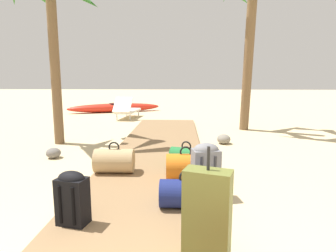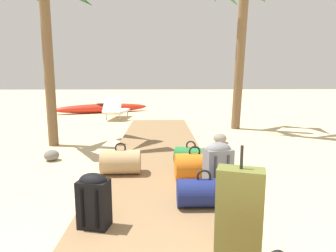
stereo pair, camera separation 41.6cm
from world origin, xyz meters
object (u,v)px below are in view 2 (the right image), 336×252
duffel_bag_tan (121,162)px  backpack_black (94,199)px  lounge_chair (116,110)px  backpack_grey (218,166)px  suitcase_olive (239,212)px  kayak (102,108)px  duffel_bag_orange (194,166)px  duffel_bag_navy (204,193)px  duffel_bag_green (191,156)px

duffel_bag_tan → backpack_black: backpack_black is taller
lounge_chair → backpack_grey: bearing=-71.6°
suitcase_olive → kayak: (-3.05, 10.03, -0.25)m
duffel_bag_tan → backpack_grey: backpack_grey is taller
duffel_bag_orange → backpack_black: (-1.10, -1.29, 0.10)m
duffel_bag_tan → suitcase_olive: size_ratio=0.64×
duffel_bag_navy → lounge_chair: lounge_chair is taller
duffel_bag_tan → kayak: (-1.85, 8.03, -0.07)m
suitcase_olive → backpack_grey: suitcase_olive is taller
backpack_grey → duffel_bag_tan: bearing=152.2°
backpack_black → duffel_bag_orange: bearing=49.5°
duffel_bag_navy → kayak: size_ratio=0.15×
kayak → backpack_grey: bearing=-70.1°
duffel_bag_green → backpack_black: (-1.12, -1.93, 0.13)m
suitcase_olive → backpack_grey: 1.32m
backpack_grey → backpack_black: bearing=-147.6°
duffel_bag_tan → backpack_grey: 1.47m
suitcase_olive → duffel_bag_orange: size_ratio=1.64×
duffel_bag_tan → duffel_bag_green: size_ratio=1.02×
duffel_bag_tan → lounge_chair: size_ratio=0.36×
duffel_bag_navy → duffel_bag_orange: duffel_bag_orange is taller
duffel_bag_green → duffel_bag_tan: bearing=-159.7°
duffel_bag_orange → duffel_bag_tan: bearing=167.0°
kayak → duffel_bag_orange: bearing=-70.6°
duffel_bag_green → backpack_black: 2.23m
duffel_bag_green → backpack_grey: bearing=-78.4°
duffel_bag_navy → kayak: 9.60m
duffel_bag_green → kayak: (-2.93, 7.64, -0.04)m
backpack_black → kayak: backpack_black is taller
duffel_bag_green → backpack_grey: 1.11m
backpack_grey → kayak: backpack_grey is taller
duffel_bag_green → suitcase_olive: bearing=-87.0°
duffel_bag_tan → duffel_bag_orange: (1.05, -0.24, 0.00)m
suitcase_olive → backpack_grey: bearing=85.8°
suitcase_olive → backpack_black: (-1.24, 0.46, -0.08)m
duffel_bag_tan → backpack_grey: size_ratio=0.93×
kayak → duffel_bag_green: bearing=-69.0°
duffel_bag_orange → lounge_chair: 6.71m
suitcase_olive → duffel_bag_navy: (-0.14, 0.88, -0.20)m
duffel_bag_tan → kayak: duffel_bag_tan is taller
duffel_bag_tan → duffel_bag_navy: 1.53m
duffel_bag_orange → lounge_chair: (-2.03, 6.39, 0.07)m
duffel_bag_navy → duffel_bag_orange: bearing=89.9°
duffel_bag_tan → suitcase_olive: suitcase_olive is taller
duffel_bag_tan → duffel_bag_green: (1.07, 0.40, -0.03)m
duffel_bag_green → lounge_chair: (-2.05, 5.75, 0.10)m
backpack_grey → kayak: bearing=109.9°
suitcase_olive → lounge_chair: suitcase_olive is taller
duffel_bag_tan → suitcase_olive: 2.33m
duffel_bag_orange → lounge_chair: bearing=107.6°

